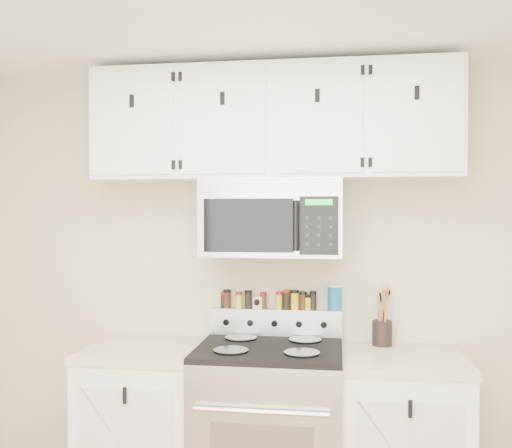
# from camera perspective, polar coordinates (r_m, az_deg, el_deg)

# --- Properties ---
(back_wall) EXTENTS (3.50, 0.01, 2.50)m
(back_wall) POSITION_cam_1_polar(r_m,az_deg,el_deg) (3.35, 2.02, -5.85)
(back_wall) COLOR #BBAF8C
(back_wall) RESTS_ON floor
(range) EXTENTS (0.76, 0.65, 1.10)m
(range) POSITION_cam_1_polar(r_m,az_deg,el_deg) (3.23, 1.37, -20.13)
(range) COLOR #B7B7BA
(range) RESTS_ON floor
(base_cabinet_left) EXTENTS (0.64, 0.62, 0.92)m
(base_cabinet_left) POSITION_cam_1_polar(r_m,az_deg,el_deg) (3.40, -10.92, -19.47)
(base_cabinet_left) COLOR white
(base_cabinet_left) RESTS_ON floor
(base_cabinet_right) EXTENTS (0.64, 0.62, 0.92)m
(base_cabinet_right) POSITION_cam_1_polar(r_m,az_deg,el_deg) (3.25, 14.41, -20.45)
(base_cabinet_right) COLOR white
(base_cabinet_right) RESTS_ON floor
(microwave) EXTENTS (0.76, 0.44, 0.42)m
(microwave) POSITION_cam_1_polar(r_m,az_deg,el_deg) (3.13, 1.66, 0.64)
(microwave) COLOR #9E9EA3
(microwave) RESTS_ON back_wall
(upper_cabinets) EXTENTS (2.00, 0.35, 0.62)m
(upper_cabinets) POSITION_cam_1_polar(r_m,az_deg,el_deg) (3.20, 1.71, 10.01)
(upper_cabinets) COLOR white
(upper_cabinets) RESTS_ON back_wall
(utensil_crock) EXTENTS (0.11, 0.11, 0.32)m
(utensil_crock) POSITION_cam_1_polar(r_m,az_deg,el_deg) (3.29, 12.50, -10.40)
(utensil_crock) COLOR black
(utensil_crock) RESTS_ON base_cabinet_right
(kitchen_timer) EXTENTS (0.07, 0.07, 0.07)m
(kitchen_timer) POSITION_cam_1_polar(r_m,az_deg,el_deg) (3.34, 0.12, -7.85)
(kitchen_timer) COLOR silver
(kitchen_timer) RESTS_ON range
(salt_canister) EXTENTS (0.08, 0.08, 0.14)m
(salt_canister) POSITION_cam_1_polar(r_m,az_deg,el_deg) (3.30, 7.87, -7.30)
(salt_canister) COLOR #165D9C
(salt_canister) RESTS_ON range
(spice_jar_0) EXTENTS (0.04, 0.04, 0.09)m
(spice_jar_0) POSITION_cam_1_polar(r_m,az_deg,el_deg) (3.37, -3.22, -7.56)
(spice_jar_0) COLOR black
(spice_jar_0) RESTS_ON range
(spice_jar_1) EXTENTS (0.05, 0.05, 0.11)m
(spice_jar_1) POSITION_cam_1_polar(r_m,az_deg,el_deg) (3.37, -2.92, -7.45)
(spice_jar_1) COLOR #3C1D0E
(spice_jar_1) RESTS_ON range
(spice_jar_2) EXTENTS (0.04, 0.04, 0.09)m
(spice_jar_2) POSITION_cam_1_polar(r_m,az_deg,el_deg) (3.36, -1.72, -7.60)
(spice_jar_2) COLOR yellow
(spice_jar_2) RESTS_ON range
(spice_jar_3) EXTENTS (0.04, 0.04, 0.10)m
(spice_jar_3) POSITION_cam_1_polar(r_m,az_deg,el_deg) (3.35, -0.77, -7.53)
(spice_jar_3) COLOR black
(spice_jar_3) RESTS_ON range
(spice_jar_4) EXTENTS (0.04, 0.04, 0.10)m
(spice_jar_4) POSITION_cam_1_polar(r_m,az_deg,el_deg) (3.34, 0.75, -7.63)
(spice_jar_4) COLOR #402D0F
(spice_jar_4) RESTS_ON range
(spice_jar_5) EXTENTS (0.04, 0.04, 0.10)m
(spice_jar_5) POSITION_cam_1_polar(r_m,az_deg,el_deg) (3.32, 2.30, -7.62)
(spice_jar_5) COLOR yellow
(spice_jar_5) RESTS_ON range
(spice_jar_6) EXTENTS (0.05, 0.05, 0.11)m
(spice_jar_6) POSITION_cam_1_polar(r_m,az_deg,el_deg) (3.32, 3.06, -7.54)
(spice_jar_6) COLOR black
(spice_jar_6) RESTS_ON range
(spice_jar_7) EXTENTS (0.05, 0.05, 0.11)m
(spice_jar_7) POSITION_cam_1_polar(r_m,az_deg,el_deg) (3.32, 3.90, -7.55)
(spice_jar_7) COLOR yellow
(spice_jar_7) RESTS_ON range
(spice_jar_8) EXTENTS (0.04, 0.04, 0.10)m
(spice_jar_8) POSITION_cam_1_polar(r_m,az_deg,el_deg) (3.31, 4.74, -7.62)
(spice_jar_8) COLOR #3A270E
(spice_jar_8) RESTS_ON range
(spice_jar_9) EXTENTS (0.04, 0.04, 0.09)m
(spice_jar_9) POSITION_cam_1_polar(r_m,az_deg,el_deg) (3.31, 5.21, -7.78)
(spice_jar_9) COLOR gold
(spice_jar_9) RESTS_ON range
(spice_jar_10) EXTENTS (0.04, 0.04, 0.11)m
(spice_jar_10) POSITION_cam_1_polar(r_m,az_deg,el_deg) (3.31, 5.73, -7.60)
(spice_jar_10) COLOR black
(spice_jar_10) RESTS_ON range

